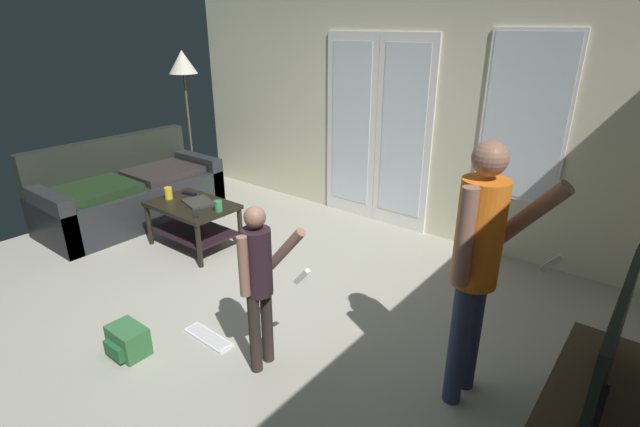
{
  "coord_description": "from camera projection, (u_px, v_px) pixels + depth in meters",
  "views": [
    {
      "loc": [
        2.61,
        -2.17,
        2.2
      ],
      "look_at": [
        0.67,
        0.28,
        0.93
      ],
      "focal_mm": 26.37,
      "sensor_mm": 36.0,
      "label": 1
    }
  ],
  "objects": [
    {
      "name": "laptop_closed",
      "position": [
        198.0,
        202.0,
        4.83
      ],
      "size": [
        0.38,
        0.33,
        0.02
      ],
      "primitive_type": "cube",
      "rotation": [
        0.0,
        0.0,
        -0.28
      ],
      "color": "#373530",
      "rests_on": "coffee_table"
    },
    {
      "name": "person_child",
      "position": [
        259.0,
        276.0,
        3.0
      ],
      "size": [
        0.39,
        0.34,
        1.18
      ],
      "color": "#2C2420",
      "rests_on": "ground_plane"
    },
    {
      "name": "person_adult",
      "position": [
        478.0,
        256.0,
        2.65
      ],
      "size": [
        0.55,
        0.44,
        1.64
      ],
      "color": "navy",
      "rests_on": "ground_plane"
    },
    {
      "name": "cup_by_laptop",
      "position": [
        168.0,
        193.0,
        4.93
      ],
      "size": [
        0.08,
        0.08,
        0.13
      ],
      "primitive_type": "cylinder",
      "color": "gold",
      "rests_on": "coffee_table"
    },
    {
      "name": "cup_near_edge",
      "position": [
        218.0,
        206.0,
        4.61
      ],
      "size": [
        0.08,
        0.08,
        0.11
      ],
      "primitive_type": "cylinder",
      "color": "#33874F",
      "rests_on": "coffee_table"
    },
    {
      "name": "backpack",
      "position": [
        127.0,
        341.0,
        3.34
      ],
      "size": [
        0.29,
        0.23,
        0.21
      ],
      "color": "#326938",
      "rests_on": "ground_plane"
    },
    {
      "name": "flat_screen_tv",
      "position": [
        609.0,
        353.0,
        2.14
      ],
      "size": [
        0.08,
        1.13,
        0.69
      ],
      "color": "black",
      "rests_on": "tv_stand"
    },
    {
      "name": "tv_remote_black",
      "position": [
        189.0,
        194.0,
        5.07
      ],
      "size": [
        0.18,
        0.07,
        0.02
      ],
      "primitive_type": "cube",
      "rotation": [
        0.0,
        0.0,
        0.14
      ],
      "color": "black",
      "rests_on": "coffee_table"
    },
    {
      "name": "loose_keyboard",
      "position": [
        208.0,
        337.0,
        3.53
      ],
      "size": [
        0.44,
        0.14,
        0.02
      ],
      "color": "white",
      "rests_on": "ground_plane"
    },
    {
      "name": "wall_back_with_doors",
      "position": [
        393.0,
        111.0,
        5.12
      ],
      "size": [
        5.93,
        0.09,
        2.68
      ],
      "color": "beige",
      "rests_on": "ground_plane"
    },
    {
      "name": "ground_plane",
      "position": [
        236.0,
        309.0,
        3.91
      ],
      "size": [
        5.93,
        4.84,
        0.02
      ],
      "primitive_type": "cube",
      "color": "#A2A091"
    },
    {
      "name": "floor_lamp",
      "position": [
        183.0,
        69.0,
        6.12
      ],
      "size": [
        0.37,
        0.37,
        1.88
      ],
      "color": "#3A281E",
      "rests_on": "ground_plane"
    },
    {
      "name": "leather_couch",
      "position": [
        130.0,
        194.0,
        5.57
      ],
      "size": [
        0.94,
        2.02,
        0.94
      ],
      "color": "#26272A",
      "rests_on": "ground_plane"
    },
    {
      "name": "coffee_table",
      "position": [
        193.0,
        215.0,
        4.87
      ],
      "size": [
        0.9,
        0.6,
        0.48
      ],
      "color": "black",
      "rests_on": "ground_plane"
    },
    {
      "name": "dvd_remote_slim",
      "position": [
        196.0,
        214.0,
        4.53
      ],
      "size": [
        0.17,
        0.14,
        0.02
      ],
      "primitive_type": "cube",
      "rotation": [
        0.0,
        0.0,
        -0.64
      ],
      "color": "black",
      "rests_on": "coffee_table"
    }
  ]
}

